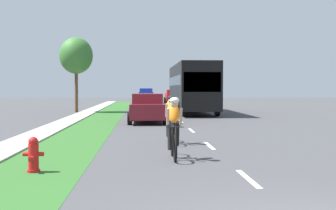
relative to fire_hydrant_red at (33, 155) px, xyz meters
name	(u,v)px	position (x,y,z in m)	size (l,w,h in m)	color
ground_plane	(179,120)	(4.43, 15.43, -0.37)	(120.00, 120.00, 0.00)	#424244
grass_verge	(100,120)	(0.00, 15.43, -0.37)	(2.17, 70.00, 0.01)	#2D6026
sidewalk_concrete	(70,121)	(-1.69, 15.43, -0.37)	(1.20, 70.00, 0.10)	#B2ADA3
lane_markings_center	(174,116)	(4.43, 19.43, -0.37)	(0.12, 52.71, 0.01)	white
fire_hydrant_red	(33,155)	(0.00, 0.00, 0.00)	(0.44, 0.38, 0.76)	red
cyclist_lead	(174,127)	(3.12, 1.58, 0.44)	(0.42, 1.72, 1.58)	black
cyclist_trailing	(171,119)	(3.26, 4.75, 0.44)	(0.42, 1.72, 1.58)	black
sedan_maroon	(147,108)	(2.60, 13.72, 0.40)	(1.98, 4.30, 1.52)	maroon
bus_black	(192,86)	(5.94, 22.69, 1.61)	(2.78, 11.60, 3.48)	black
pickup_red	(175,97)	(5.97, 40.07, 0.46)	(2.22, 5.10, 1.64)	red
suv_blue	(146,95)	(2.88, 51.02, 0.58)	(2.15, 4.70, 1.79)	#23389E
street_tree_near	(76,56)	(-2.59, 24.22, 3.85)	(2.49, 2.49, 5.62)	brown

